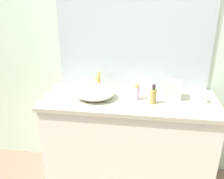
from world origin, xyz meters
TOP-DOWN VIEW (x-y plane):
  - bathroom_wall_rear at (0.00, 0.73)m, footprint 6.00×0.06m
  - vanity_counter at (-0.10, 0.40)m, footprint 1.45×0.57m
  - wall_mirror_panel at (-0.10, 0.69)m, footprint 1.35×0.01m
  - sink_basin at (-0.39, 0.37)m, footprint 0.34×0.30m
  - faucet at (-0.39, 0.54)m, footprint 0.03×0.12m
  - soap_dispenser at (0.09, 0.34)m, footprint 0.05×0.05m
  - lotion_bottle at (-0.04, 0.39)m, footprint 0.05×0.05m
  - tissue_box at (0.25, 0.47)m, footprint 0.14×0.14m
  - candle_jar at (0.50, 0.42)m, footprint 0.06×0.06m

SIDE VIEW (x-z plane):
  - vanity_counter at x=-0.10m, z-range 0.00..0.88m
  - candle_jar at x=0.50m, z-range 0.88..0.93m
  - sink_basin at x=-0.39m, z-range 0.88..0.99m
  - lotion_bottle at x=-0.04m, z-range 0.88..1.01m
  - soap_dispenser at x=0.09m, z-range 0.87..1.03m
  - tissue_box at x=0.25m, z-range 0.87..1.05m
  - faucet at x=-0.39m, z-range 0.89..1.06m
  - bathroom_wall_rear at x=0.00m, z-range 0.00..2.60m
  - wall_mirror_panel at x=-0.10m, z-range 0.88..1.89m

